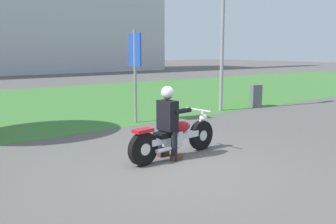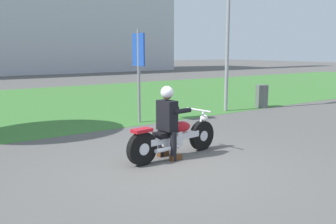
% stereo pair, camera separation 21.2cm
% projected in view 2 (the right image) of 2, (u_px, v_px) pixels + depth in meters
% --- Properties ---
extents(ground, '(120.00, 120.00, 0.00)m').
position_uv_depth(ground, '(175.00, 170.00, 6.23)').
color(ground, '#565451').
extents(grass_verge, '(60.00, 12.00, 0.01)m').
position_uv_depth(grass_verge, '(27.00, 104.00, 13.90)').
color(grass_verge, '#3D7533').
rests_on(grass_verge, ground).
extents(motorcycle_lead, '(2.15, 0.66, 0.86)m').
position_uv_depth(motorcycle_lead, '(174.00, 138.00, 6.93)').
color(motorcycle_lead, black).
rests_on(motorcycle_lead, ground).
extents(rider_lead, '(0.58, 0.50, 1.38)m').
position_uv_depth(rider_lead, '(168.00, 117.00, 6.75)').
color(rider_lead, black).
rests_on(rider_lead, ground).
extents(streetlight_pole, '(0.96, 0.20, 5.10)m').
position_uv_depth(streetlight_pole, '(231.00, 13.00, 11.87)').
color(streetlight_pole, gray).
rests_on(streetlight_pole, ground).
extents(trash_can, '(0.45, 0.45, 0.81)m').
position_uv_depth(trash_can, '(262.00, 96.00, 13.03)').
color(trash_can, '#595E5B').
rests_on(trash_can, ground).
extents(sign_banner, '(0.08, 0.60, 2.60)m').
position_uv_depth(sign_banner, '(139.00, 62.00, 10.07)').
color(sign_banner, gray).
rests_on(sign_banner, ground).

